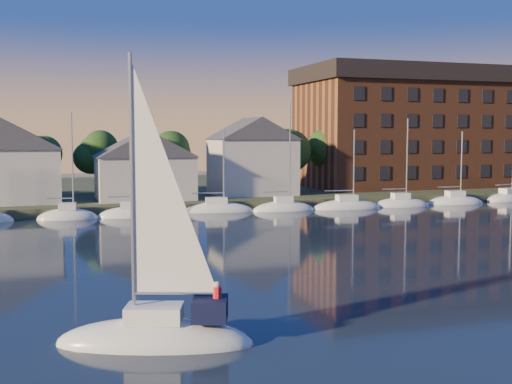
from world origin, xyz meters
name	(u,v)px	position (x,y,z in m)	size (l,w,h in m)	color
shoreline_land	(167,193)	(0.00, 75.00, 0.00)	(160.00, 50.00, 2.00)	#343E24
wooden_dock	(204,210)	(0.00, 52.00, 0.00)	(120.00, 3.00, 1.00)	brown
clubhouse_centre	(144,164)	(-6.00, 57.00, 5.13)	(11.55, 8.40, 8.08)	silver
clubhouse_east	(252,155)	(8.00, 59.00, 6.00)	(10.50, 8.40, 9.80)	silver
condo_block	(406,127)	(34.00, 64.95, 9.79)	(31.00, 17.00, 17.40)	brown
tree_line	(199,146)	(2.00, 63.00, 7.18)	(93.40, 5.40, 8.90)	#3B271B
moored_fleet	(211,212)	(0.00, 49.00, 0.10)	(87.50, 2.40, 12.05)	silver
hero_sailboat	(158,331)	(-13.03, 6.70, 0.55)	(8.54, 5.11, 12.89)	silver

